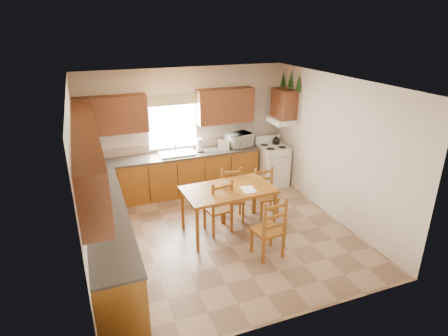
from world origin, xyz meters
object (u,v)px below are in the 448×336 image
object	(u,v)px
dining_table	(228,210)
chair_near_left	(218,205)
chair_far_right	(267,194)
chair_near_right	(268,227)
stove	(272,166)
microwave	(239,140)
chair_far_left	(233,196)

from	to	relation	value
dining_table	chair_near_left	size ratio (longest dim) A/B	1.55
dining_table	chair_far_right	world-z (taller)	chair_far_right
chair_near_right	chair_near_left	bearing A→B (deg)	-70.44
stove	chair_far_right	size ratio (longest dim) A/B	0.96
microwave	chair_near_left	world-z (taller)	microwave
microwave	chair_near_left	bearing A→B (deg)	-138.06
stove	chair_far_right	xyz separation A→B (m)	(-0.84, -1.34, 0.02)
dining_table	chair_near_left	xyz separation A→B (m)	(-0.17, 0.07, 0.09)
stove	chair_far_right	distance (m)	1.58
chair_far_left	chair_near_right	bearing A→B (deg)	-73.07
chair_near_left	stove	bearing A→B (deg)	-149.41
stove	chair_far_right	bearing A→B (deg)	-119.86
stove	chair_near_right	size ratio (longest dim) A/B	0.87
microwave	chair_near_left	size ratio (longest dim) A/B	0.51
stove	microwave	size ratio (longest dim) A/B	1.76
chair_near_left	chair_far_right	bearing A→B (deg)	-178.26
chair_near_left	chair_near_right	xyz separation A→B (m)	(0.48, -1.01, 0.01)
dining_table	chair_near_right	size ratio (longest dim) A/B	1.51
stove	dining_table	world-z (taller)	stove
dining_table	chair_far_right	size ratio (longest dim) A/B	1.67
dining_table	chair_near_right	world-z (taller)	chair_near_right
chair_far_left	chair_far_right	size ratio (longest dim) A/B	1.04
stove	chair_far_left	distance (m)	1.94
microwave	chair_far_left	size ratio (longest dim) A/B	0.52
stove	microwave	world-z (taller)	microwave
chair_near_right	chair_far_left	bearing A→B (deg)	-92.67
chair_near_left	chair_far_left	xyz separation A→B (m)	(0.41, 0.30, -0.02)
chair_near_right	chair_far_right	xyz separation A→B (m)	(0.59, 1.19, -0.05)
microwave	chair_near_right	world-z (taller)	microwave
dining_table	chair_near_left	world-z (taller)	chair_near_left
stove	chair_far_right	world-z (taller)	chair_far_right
chair_near_right	chair_far_right	size ratio (longest dim) A/B	1.10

